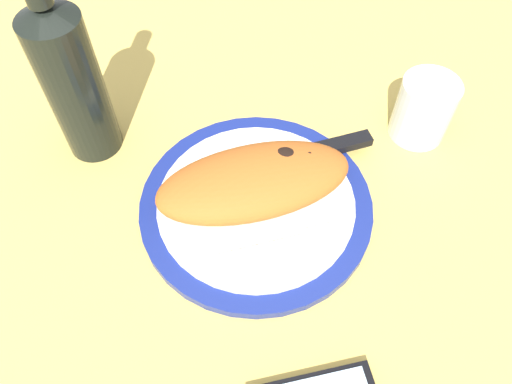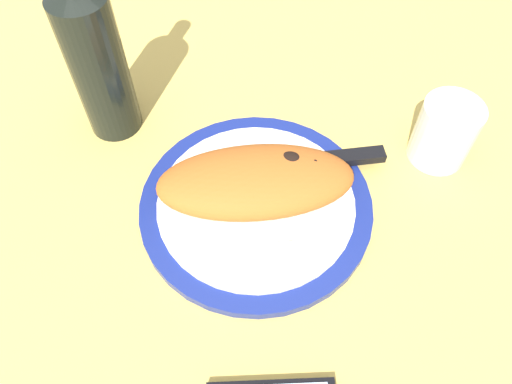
# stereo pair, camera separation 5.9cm
# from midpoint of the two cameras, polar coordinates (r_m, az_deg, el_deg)

# --- Properties ---
(ground_plane) EXTENTS (1.50, 1.50, 0.03)m
(ground_plane) POSITION_cam_midpoint_polar(r_m,az_deg,el_deg) (0.63, -2.66, -2.86)
(ground_plane) COLOR #DBB756
(plate) EXTENTS (0.29, 0.29, 0.02)m
(plate) POSITION_cam_midpoint_polar(r_m,az_deg,el_deg) (0.61, -2.75, -1.73)
(plate) COLOR navy
(plate) RESTS_ON ground_plane
(calzone) EXTENTS (0.24, 0.12, 0.05)m
(calzone) POSITION_cam_midpoint_polar(r_m,az_deg,el_deg) (0.59, -3.40, 0.97)
(calzone) COLOR #C16023
(calzone) RESTS_ON plate
(fork) EXTENTS (0.15, 0.03, 0.00)m
(fork) POSITION_cam_midpoint_polar(r_m,az_deg,el_deg) (0.57, 0.85, -5.95)
(fork) COLOR silver
(fork) RESTS_ON plate
(knife) EXTENTS (0.22, 0.04, 0.01)m
(knife) POSITION_cam_midpoint_polar(r_m,az_deg,el_deg) (0.65, 4.29, 4.48)
(knife) COLOR silver
(knife) RESTS_ON plate
(water_glass) EXTENTS (0.08, 0.08, 0.09)m
(water_glass) POSITION_cam_midpoint_polar(r_m,az_deg,el_deg) (0.69, 16.31, 8.63)
(water_glass) COLOR silver
(water_glass) RESTS_ON ground_plane
(wine_bottle) EXTENTS (0.07, 0.07, 0.28)m
(wine_bottle) POSITION_cam_midpoint_polar(r_m,az_deg,el_deg) (0.65, -22.92, 11.59)
(wine_bottle) COLOR black
(wine_bottle) RESTS_ON ground_plane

